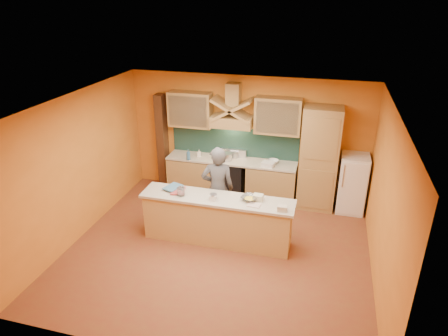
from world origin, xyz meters
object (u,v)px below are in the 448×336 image
(stove, at_px, (231,178))
(kitchen_scale, at_px, (213,197))
(fridge, at_px, (352,184))
(person, at_px, (218,189))
(mixing_bowl, at_px, (250,198))

(stove, relative_size, kitchen_scale, 7.10)
(fridge, height_order, person, person)
(person, height_order, mixing_bowl, person)
(kitchen_scale, relative_size, mixing_bowl, 0.42)
(stove, relative_size, fridge, 0.69)
(person, distance_m, kitchen_scale, 0.59)
(kitchen_scale, height_order, mixing_bowl, kitchen_scale)
(stove, bearing_deg, kitchen_scale, -85.40)
(kitchen_scale, distance_m, mixing_bowl, 0.66)
(person, bearing_deg, kitchen_scale, 81.56)
(person, xyz_separation_m, mixing_bowl, (0.73, -0.41, 0.10))
(fridge, bearing_deg, kitchen_scale, -141.74)
(fridge, distance_m, kitchen_scale, 3.25)
(mixing_bowl, bearing_deg, fridge, 44.11)
(kitchen_scale, bearing_deg, stove, 88.92)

